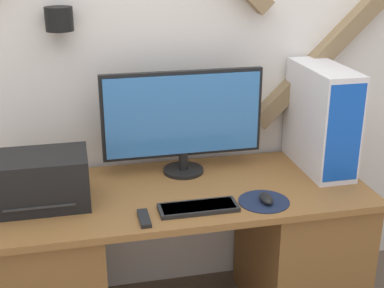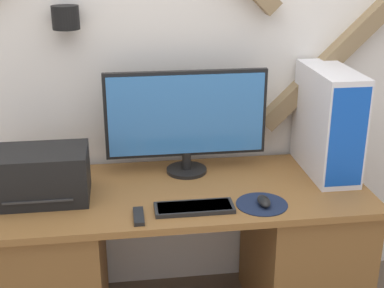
{
  "view_description": "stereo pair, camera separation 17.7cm",
  "coord_description": "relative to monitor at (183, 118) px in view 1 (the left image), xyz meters",
  "views": [
    {
      "loc": [
        -0.41,
        -1.75,
        1.74
      ],
      "look_at": [
        0.05,
        0.34,
        0.92
      ],
      "focal_mm": 50.0,
      "sensor_mm": 36.0,
      "label": 1
    },
    {
      "loc": [
        -0.24,
        -1.78,
        1.74
      ],
      "look_at": [
        0.05,
        0.34,
        0.92
      ],
      "focal_mm": 50.0,
      "sensor_mm": 36.0,
      "label": 2
    }
  ],
  "objects": [
    {
      "name": "mouse",
      "position": [
        0.27,
        -0.39,
        -0.25
      ],
      "size": [
        0.05,
        0.1,
        0.03
      ],
      "color": "black",
      "rests_on": "mousepad"
    },
    {
      "name": "printer",
      "position": [
        -0.64,
        -0.2,
        -0.16
      ],
      "size": [
        0.4,
        0.26,
        0.22
      ],
      "color": "black",
      "rests_on": "desk"
    },
    {
      "name": "monitor",
      "position": [
        0.0,
        0.0,
        0.0
      ],
      "size": [
        0.74,
        0.19,
        0.49
      ],
      "color": "black",
      "rests_on": "desk"
    },
    {
      "name": "keyboard",
      "position": [
        -0.02,
        -0.39,
        -0.26
      ],
      "size": [
        0.32,
        0.12,
        0.02
      ],
      "color": "black",
      "rests_on": "desk"
    },
    {
      "name": "wall_back",
      "position": [
        -0.05,
        0.2,
        0.37
      ],
      "size": [
        6.4,
        0.17,
        2.7
      ],
      "color": "white",
      "rests_on": "ground_plane"
    },
    {
      "name": "computer_tower",
      "position": [
        0.65,
        -0.08,
        -0.02
      ],
      "size": [
        0.18,
        0.46,
        0.49
      ],
      "color": "white",
      "rests_on": "desk"
    },
    {
      "name": "mousepad",
      "position": [
        0.27,
        -0.38,
        -0.27
      ],
      "size": [
        0.22,
        0.22,
        0.0
      ],
      "color": "#19233D",
      "rests_on": "desk"
    },
    {
      "name": "desk",
      "position": [
        -0.05,
        -0.19,
        -0.61
      ],
      "size": [
        1.65,
        0.67,
        0.71
      ],
      "color": "brown",
      "rests_on": "ground_plane"
    },
    {
      "name": "remote_control",
      "position": [
        -0.25,
        -0.43,
        -0.26
      ],
      "size": [
        0.04,
        0.14,
        0.02
      ],
      "color": "black",
      "rests_on": "desk"
    }
  ]
}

